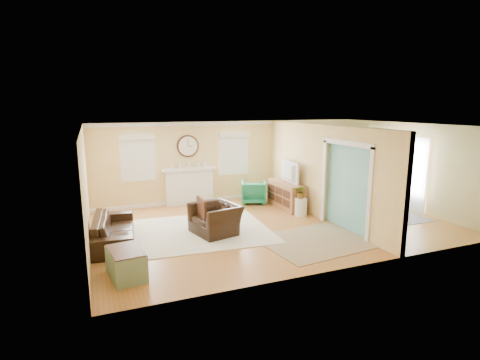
% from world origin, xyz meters
% --- Properties ---
extents(floor, '(9.00, 9.00, 0.00)m').
position_xyz_m(floor, '(0.00, 0.00, 0.00)').
color(floor, '#AD6827').
rests_on(floor, ground).
extents(wall_back, '(9.00, 0.02, 2.60)m').
position_xyz_m(wall_back, '(0.00, 3.00, 1.30)').
color(wall_back, tan).
rests_on(wall_back, ground).
extents(wall_front, '(9.00, 0.02, 2.60)m').
position_xyz_m(wall_front, '(0.00, -3.00, 1.30)').
color(wall_front, tan).
rests_on(wall_front, ground).
extents(wall_left, '(0.02, 6.00, 2.60)m').
position_xyz_m(wall_left, '(-4.50, 0.00, 1.30)').
color(wall_left, tan).
rests_on(wall_left, ground).
extents(wall_right, '(0.02, 6.00, 2.60)m').
position_xyz_m(wall_right, '(4.50, 0.00, 1.30)').
color(wall_right, tan).
rests_on(wall_right, ground).
extents(ceiling, '(9.00, 6.00, 0.02)m').
position_xyz_m(ceiling, '(0.00, 0.00, 2.60)').
color(ceiling, white).
rests_on(ceiling, wall_back).
extents(partition, '(0.17, 6.00, 2.60)m').
position_xyz_m(partition, '(1.51, 0.28, 1.36)').
color(partition, tan).
rests_on(partition, ground).
extents(fireplace, '(1.70, 0.30, 1.17)m').
position_xyz_m(fireplace, '(-1.50, 2.88, 0.60)').
color(fireplace, white).
rests_on(fireplace, ground).
extents(wall_clock, '(0.70, 0.07, 0.70)m').
position_xyz_m(wall_clock, '(-1.50, 2.97, 1.85)').
color(wall_clock, '#4D291A').
rests_on(wall_clock, wall_back).
extents(window_left, '(1.05, 0.13, 1.42)m').
position_xyz_m(window_left, '(-3.05, 2.95, 1.66)').
color(window_left, white).
rests_on(window_left, wall_back).
extents(window_right, '(1.05, 0.13, 1.42)m').
position_xyz_m(window_right, '(0.05, 2.95, 1.66)').
color(window_right, white).
rests_on(window_right, wall_back).
extents(french_doors, '(0.06, 1.70, 2.20)m').
position_xyz_m(french_doors, '(4.45, 0.00, 1.10)').
color(french_doors, white).
rests_on(french_doors, ground).
extents(pendant, '(0.30, 0.30, 0.55)m').
position_xyz_m(pendant, '(3.00, 0.00, 2.20)').
color(pendant, gold).
rests_on(pendant, ceiling).
extents(rug_cream, '(3.50, 3.09, 0.02)m').
position_xyz_m(rug_cream, '(-1.90, 0.15, 0.01)').
color(rug_cream, beige).
rests_on(rug_cream, floor).
extents(rug_jute, '(2.61, 2.23, 0.01)m').
position_xyz_m(rug_jute, '(0.35, -1.53, 0.01)').
color(rug_jute, tan).
rests_on(rug_jute, floor).
extents(rug_grey, '(2.29, 2.86, 0.01)m').
position_xyz_m(rug_grey, '(3.16, -0.00, 0.01)').
color(rug_grey, slate).
rests_on(rug_grey, floor).
extents(sofa, '(1.06, 2.27, 0.64)m').
position_xyz_m(sofa, '(-3.98, 0.09, 0.32)').
color(sofa, black).
rests_on(sofa, floor).
extents(eames_chair, '(1.22, 1.33, 0.73)m').
position_xyz_m(eames_chair, '(-1.62, -0.13, 0.37)').
color(eames_chair, black).
rests_on(eames_chair, floor).
extents(green_chair, '(1.00, 1.02, 0.72)m').
position_xyz_m(green_chair, '(0.44, 2.22, 0.36)').
color(green_chair, '#186643').
rests_on(green_chair, floor).
extents(trunk, '(0.69, 0.99, 0.53)m').
position_xyz_m(trunk, '(-3.89, -1.82, 0.26)').
color(trunk, slate).
rests_on(trunk, floor).
extents(credenza, '(0.54, 1.59, 0.80)m').
position_xyz_m(credenza, '(1.15, 1.33, 0.40)').
color(credenza, '#A76E47').
rests_on(credenza, floor).
extents(tv, '(0.22, 1.13, 0.65)m').
position_xyz_m(tv, '(1.13, 1.33, 1.12)').
color(tv, black).
rests_on(tv, credenza).
extents(garden_stool, '(0.35, 0.35, 0.51)m').
position_xyz_m(garden_stool, '(1.12, 0.41, 0.25)').
color(garden_stool, white).
rests_on(garden_stool, floor).
extents(potted_plant, '(0.47, 0.45, 0.40)m').
position_xyz_m(potted_plant, '(1.12, 0.41, 0.71)').
color(potted_plant, '#337F33').
rests_on(potted_plant, garden_stool).
extents(dining_table, '(1.16, 1.98, 0.68)m').
position_xyz_m(dining_table, '(3.16, -0.00, 0.34)').
color(dining_table, '#4D291A').
rests_on(dining_table, floor).
extents(dining_chair_n, '(0.46, 0.46, 1.03)m').
position_xyz_m(dining_chair_n, '(3.24, 1.15, 0.61)').
color(dining_chair_n, slate).
rests_on(dining_chair_n, floor).
extents(dining_chair_s, '(0.51, 0.51, 0.94)m').
position_xyz_m(dining_chair_s, '(3.20, -1.05, 0.56)').
color(dining_chair_s, slate).
rests_on(dining_chair_s, floor).
extents(dining_chair_w, '(0.48, 0.48, 0.92)m').
position_xyz_m(dining_chair_w, '(2.53, 0.08, 0.54)').
color(dining_chair_w, white).
rests_on(dining_chair_w, floor).
extents(dining_chair_e, '(0.53, 0.53, 0.99)m').
position_xyz_m(dining_chair_e, '(3.76, 0.09, 0.58)').
color(dining_chair_e, slate).
rests_on(dining_chair_e, floor).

